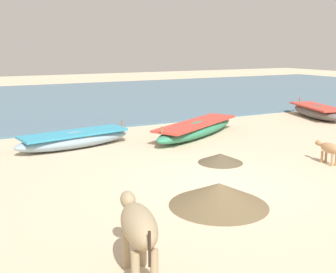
{
  "coord_description": "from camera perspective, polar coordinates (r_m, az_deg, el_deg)",
  "views": [
    {
      "loc": [
        -5.31,
        -7.54,
        3.12
      ],
      "look_at": [
        0.06,
        2.68,
        0.6
      ],
      "focal_mm": 43.98,
      "sensor_mm": 36.0,
      "label": 1
    }
  ],
  "objects": [
    {
      "name": "sea_water",
      "position": [
        25.66,
        -15.65,
        4.97
      ],
      "size": [
        60.0,
        20.0,
        0.08
      ],
      "primitive_type": "cube",
      "color": "slate",
      "rests_on": "ground"
    },
    {
      "name": "fishing_boat_4",
      "position": [
        14.63,
        4.02,
        1.1
      ],
      "size": [
        4.73,
        3.25,
        0.72
      ],
      "rotation": [
        0.0,
        0.0,
        3.64
      ],
      "color": "#338C66",
      "rests_on": "ground"
    },
    {
      "name": "cow_adult_dun",
      "position": [
        5.74,
        -4.19,
        -12.29
      ],
      "size": [
        0.67,
        1.57,
        1.03
      ],
      "rotation": [
        0.0,
        0.0,
        1.37
      ],
      "color": "tan",
      "rests_on": "ground"
    },
    {
      "name": "debris_pile_1",
      "position": [
        11.42,
        7.27,
        -2.98
      ],
      "size": [
        1.67,
        1.67,
        0.25
      ],
      "primitive_type": "cone",
      "rotation": [
        0.0,
        0.0,
        5.17
      ],
      "color": "brown",
      "rests_on": "ground"
    },
    {
      "name": "ground",
      "position": [
        9.74,
        7.07,
        -6.47
      ],
      "size": [
        80.0,
        80.0,
        0.0
      ],
      "primitive_type": "plane",
      "color": "beige"
    },
    {
      "name": "debris_pile_0",
      "position": [
        8.37,
        7.04,
        -7.95
      ],
      "size": [
        2.65,
        2.65,
        0.47
      ],
      "primitive_type": "cone",
      "rotation": [
        0.0,
        0.0,
        2.74
      ],
      "color": "brown",
      "rests_on": "ground"
    },
    {
      "name": "fishing_boat_5",
      "position": [
        19.55,
        19.89,
        3.3
      ],
      "size": [
        2.08,
        3.56,
        0.76
      ],
      "rotation": [
        0.0,
        0.0,
        1.28
      ],
      "color": "#5B5651",
      "rests_on": "ground"
    },
    {
      "name": "fishing_boat_1",
      "position": [
        13.28,
        -12.81,
        -0.37
      ],
      "size": [
        3.92,
        1.66,
        0.7
      ],
      "rotation": [
        0.0,
        0.0,
        0.17
      ],
      "color": "#8CA5B7",
      "rests_on": "ground"
    },
    {
      "name": "calf_near_tan",
      "position": [
        11.96,
        21.4,
        -1.58
      ],
      "size": [
        0.32,
        0.91,
        0.59
      ],
      "rotation": [
        0.0,
        0.0,
        1.47
      ],
      "color": "tan",
      "rests_on": "ground"
    }
  ]
}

